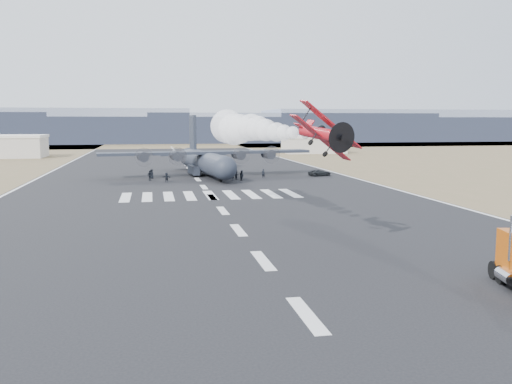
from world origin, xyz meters
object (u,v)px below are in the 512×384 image
object	(u,v)px
transport_aircraft	(205,160)
crew_h	(237,175)
crew_e	(152,174)
hangar_right	(314,144)
crew_a	(263,173)
crew_d	(150,176)
support_vehicle	(320,173)
crew_b	(242,176)
crew_c	(233,176)
crew_g	(242,175)
aerobatic_biplane	(322,133)
crew_f	(167,177)
hangar_left	(2,146)

from	to	relation	value
transport_aircraft	crew_h	bearing A→B (deg)	-69.91
crew_e	hangar_right	bearing A→B (deg)	102.19
transport_aircraft	crew_e	bearing A→B (deg)	-168.12
crew_a	crew_d	bearing A→B (deg)	2.09
hangar_right	transport_aircraft	world-z (taller)	transport_aircraft
support_vehicle	crew_e	size ratio (longest dim) A/B	2.58
crew_a	crew_e	bearing A→B (deg)	-8.45
crew_d	crew_b	bearing A→B (deg)	-56.34
transport_aircraft	crew_b	xyz separation A→B (m)	(5.63, -10.55, -2.19)
crew_c	crew_g	bearing A→B (deg)	73.19
transport_aircraft	aerobatic_biplane	bearing A→B (deg)	-94.32
crew_f	transport_aircraft	bearing A→B (deg)	81.27
crew_f	hangar_left	bearing A→B (deg)	148.19
support_vehicle	crew_h	bearing A→B (deg)	88.51
support_vehicle	crew_g	world-z (taller)	crew_g
aerobatic_biplane	crew_d	world-z (taller)	aerobatic_biplane
hangar_left	support_vehicle	xyz separation A→B (m)	(76.17, -70.91, -2.79)
crew_g	hangar_right	bearing A→B (deg)	171.91
crew_a	crew_f	size ratio (longest dim) A/B	1.01
hangar_left	crew_h	world-z (taller)	hangar_left
hangar_left	hangar_right	distance (m)	98.13
hangar_right	crew_d	bearing A→B (deg)	-124.98
hangar_right	crew_f	bearing A→B (deg)	-122.41
crew_a	hangar_right	bearing A→B (deg)	-112.80
support_vehicle	aerobatic_biplane	bearing A→B (deg)	147.29
support_vehicle	crew_d	size ratio (longest dim) A/B	2.44
crew_f	crew_h	size ratio (longest dim) A/B	0.96
aerobatic_biplane	transport_aircraft	xyz separation A→B (m)	(-3.43, 64.50, -6.60)
crew_a	crew_g	distance (m)	4.55
support_vehicle	crew_c	bearing A→B (deg)	91.46
support_vehicle	crew_b	world-z (taller)	crew_b
aerobatic_biplane	crew_a	xyz separation A→B (m)	(6.93, 57.56, -8.84)
crew_b	crew_a	bearing A→B (deg)	-69.41
aerobatic_biplane	crew_g	xyz separation A→B (m)	(2.60, 56.18, -8.85)
crew_c	crew_d	size ratio (longest dim) A/B	1.03
transport_aircraft	crew_d	size ratio (longest dim) A/B	22.75
hangar_left	crew_e	size ratio (longest dim) A/B	14.15
crew_c	crew_b	bearing A→B (deg)	28.82
hangar_right	crew_f	xyz separation A→B (m)	(-51.77, -81.56, -2.16)
crew_c	crew_e	world-z (taller)	crew_c
crew_a	crew_c	distance (m)	7.41
hangar_left	crew_h	bearing A→B (deg)	-51.85
hangar_right	crew_e	size ratio (longest dim) A/B	11.84
hangar_left	crew_c	distance (m)	95.94
hangar_left	support_vehicle	bearing A→B (deg)	-42.95
crew_b	crew_c	size ratio (longest dim) A/B	0.96
aerobatic_biplane	crew_e	distance (m)	63.04
transport_aircraft	crew_f	distance (m)	13.62
aerobatic_biplane	crew_h	distance (m)	55.77
transport_aircraft	crew_c	xyz separation A→B (m)	(3.97, -10.68, -2.16)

